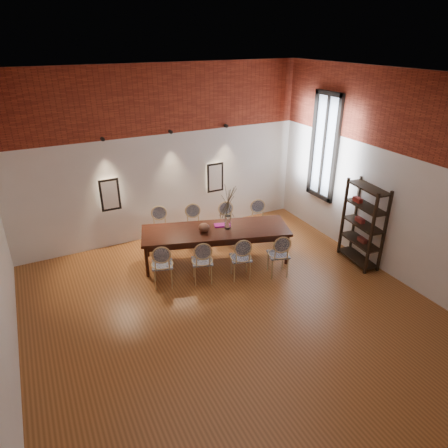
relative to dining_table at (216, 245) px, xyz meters
name	(u,v)px	position (x,y,z in m)	size (l,w,h in m)	color
floor	(233,312)	(-0.53, -1.80, -0.39)	(7.00, 7.00, 0.02)	#9B5A2B
ceiling	(236,77)	(-0.53, -1.80, 3.63)	(7.00, 7.00, 0.02)	silver
wall_back	(162,155)	(-0.53, 1.75, 1.62)	(7.00, 0.10, 4.00)	silver
wall_front	(426,357)	(-0.53, -5.35, 1.62)	(7.00, 0.10, 4.00)	silver
wall_right	(394,178)	(3.02, -1.80, 1.62)	(0.10, 7.00, 4.00)	silver
brick_band_back	(159,100)	(-0.53, 1.68, 2.88)	(7.00, 0.02, 1.50)	maroon
brick_band_right	(405,113)	(2.95, -1.80, 2.88)	(0.02, 7.00, 1.50)	maroon
niche_left	(110,194)	(-1.83, 1.65, 0.93)	(0.36, 0.06, 0.66)	#FFEAC6
niche_right	(215,177)	(0.77, 1.65, 0.93)	(0.36, 0.06, 0.66)	#FFEAC6
spot_fixture_left	(103,139)	(-1.83, 1.62, 2.17)	(0.08, 0.08, 0.10)	black
spot_fixture_mid	(171,132)	(-0.33, 1.62, 2.17)	(0.08, 0.08, 0.10)	black
spot_fixture_right	(226,126)	(1.07, 1.62, 2.17)	(0.08, 0.08, 0.10)	black
window_glass	(325,147)	(2.93, 0.20, 1.77)	(0.02, 0.78, 2.38)	silver
window_frame	(324,147)	(2.91, 0.20, 1.77)	(0.08, 0.90, 2.50)	black
window_mullion	(324,147)	(2.91, 0.20, 1.77)	(0.06, 0.06, 2.40)	black
dining_table	(216,245)	(0.00, 0.00, 0.00)	(3.14, 1.01, 0.75)	#38150C
chair_near_a	(162,264)	(-1.35, -0.40, 0.09)	(0.44, 0.44, 0.94)	tan
chair_near_b	(202,261)	(-0.61, -0.63, 0.09)	(0.44, 0.44, 0.94)	tan
chair_near_c	(241,257)	(0.14, -0.86, 0.09)	(0.44, 0.44, 0.94)	tan
chair_near_d	(278,254)	(0.89, -1.10, 0.09)	(0.44, 0.44, 0.94)	tan
chair_far_a	(160,229)	(-0.89, 1.10, 0.09)	(0.44, 0.44, 0.94)	tan
chair_far_b	(194,227)	(-0.14, 0.86, 0.09)	(0.44, 0.44, 0.94)	tan
chair_far_c	(227,224)	(0.61, 0.63, 0.09)	(0.44, 0.44, 0.94)	tan
chair_far_d	(259,222)	(1.35, 0.40, 0.09)	(0.44, 0.44, 0.94)	tan
vase	(228,222)	(0.25, -0.08, 0.53)	(0.14, 0.14, 0.30)	silver
dried_branches	(228,203)	(0.25, -0.08, 0.98)	(0.50, 0.50, 0.70)	#4E432B
bowl	(204,228)	(-0.26, 0.03, 0.46)	(0.24, 0.24, 0.18)	brown
book	(220,225)	(0.17, 0.11, 0.39)	(0.26, 0.18, 0.03)	#7F0E66
shelving_rack	(363,224)	(2.75, -1.47, 0.53)	(0.38, 1.00, 1.80)	black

